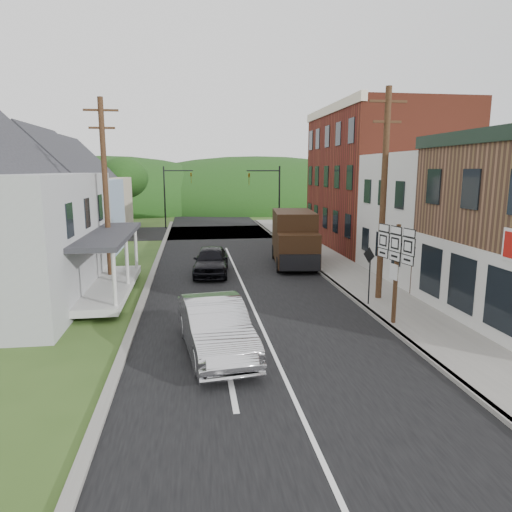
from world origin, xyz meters
name	(u,v)px	position (x,y,z in m)	size (l,w,h in m)	color
ground	(265,335)	(0.00, 0.00, 0.00)	(120.00, 120.00, 0.00)	#2D4719
road	(237,272)	(0.00, 10.00, 0.00)	(9.00, 90.00, 0.02)	black
cross_road	(219,232)	(0.00, 27.00, 0.00)	(60.00, 9.00, 0.02)	black
sidewalk_right	(350,276)	(5.90, 8.00, 0.07)	(2.80, 55.00, 0.15)	slate
curb_right	(325,277)	(4.55, 8.00, 0.07)	(0.20, 55.00, 0.15)	slate
curb_left	(149,283)	(-4.65, 8.00, 0.06)	(0.30, 55.00, 0.12)	slate
storefront_white	(453,216)	(11.30, 7.50, 3.25)	(8.00, 7.00, 6.50)	silver
storefront_red	(382,179)	(11.30, 17.00, 5.00)	(8.00, 12.00, 10.00)	maroon
house_blue	(61,200)	(-11.00, 17.00, 3.69)	(7.14, 8.16, 7.28)	#93A7C8
house_cream	(84,193)	(-11.50, 26.00, 3.69)	(7.14, 8.16, 7.28)	#BFAD94
utility_pole_right	(383,194)	(5.60, 3.50, 4.66)	(1.60, 0.26, 9.00)	#472D19
utility_pole_left	(106,191)	(-6.50, 8.00, 4.66)	(1.60, 0.26, 9.00)	#472D19
traffic_signal_right	(271,193)	(4.30, 23.50, 3.76)	(2.87, 0.20, 6.00)	black
traffic_signal_left	(172,190)	(-4.30, 30.50, 3.76)	(2.87, 0.20, 6.00)	black
tree_left_d	(124,178)	(-9.00, 32.00, 4.88)	(4.80, 4.80, 6.94)	#382616
forested_ridge	(208,208)	(0.00, 55.00, 0.00)	(90.00, 30.00, 16.00)	#173810
silver_sedan	(215,327)	(-1.79, -1.37, 0.85)	(1.80, 5.15, 1.70)	silver
dark_sedan	(211,261)	(-1.44, 9.67, 0.77)	(1.81, 4.51, 1.54)	black
delivery_van	(294,238)	(3.62, 11.48, 1.63)	(2.96, 5.99, 3.22)	black
route_sign_cluster	(396,260)	(4.75, 0.22, 2.50)	(0.46, 2.05, 3.62)	#472D19
warning_sign	(369,268)	(4.78, 2.64, 1.69)	(0.24, 0.63, 2.41)	black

